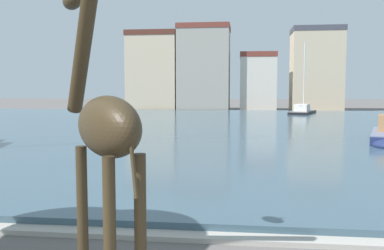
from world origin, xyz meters
The scene contains 8 objects.
harbor_water centered at (0.00, 33.31, 0.14)m, with size 77.42×54.22×0.29m, color #3D5666.
quay_edge_coping centered at (0.00, 5.95, 0.06)m, with size 77.42×0.50×0.12m, color #ADA89E.
giraffe_statue centered at (-0.87, 3.08, 2.68)m, with size 2.23×2.59×5.24m.
sailboat_black centered at (9.02, 52.63, 0.50)m, with size 4.69×8.65×9.38m.
townhouse_narrow_midrow centered at (-13.15, 64.67, 6.30)m, with size 8.05×7.92×12.57m.
townhouse_tall_gabled centered at (-4.97, 63.78, 6.73)m, with size 8.19×6.53×13.44m.
townhouse_end_terrace centered at (3.56, 65.08, 4.61)m, with size 5.72×5.60×9.20m.
townhouse_corner_house centered at (12.76, 66.13, 6.58)m, with size 7.89×6.05×13.13m.
Camera 1 is at (1.22, -3.08, 3.32)m, focal length 39.31 mm.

